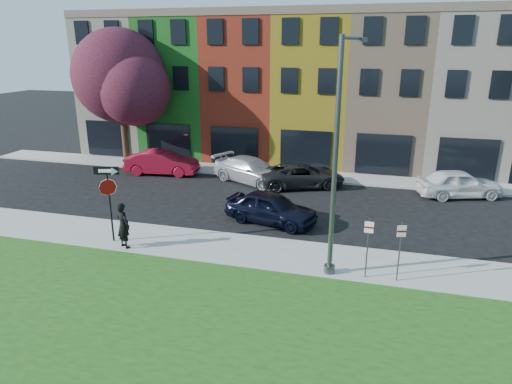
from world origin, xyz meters
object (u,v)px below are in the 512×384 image
(man, at_px, (123,225))
(sedan_near, at_px, (271,208))
(street_lamp, at_px, (337,161))
(stop_sign, at_px, (108,189))

(man, bearing_deg, sedan_near, -114.03)
(sedan_near, distance_m, street_lamp, 6.60)
(street_lamp, bearing_deg, sedan_near, 141.87)
(man, height_order, sedan_near, man)
(man, distance_m, street_lamp, 9.18)
(stop_sign, height_order, street_lamp, street_lamp)
(stop_sign, bearing_deg, sedan_near, 18.70)
(man, relative_size, sedan_near, 0.41)
(stop_sign, height_order, man, stop_sign)
(sedan_near, relative_size, street_lamp, 0.57)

